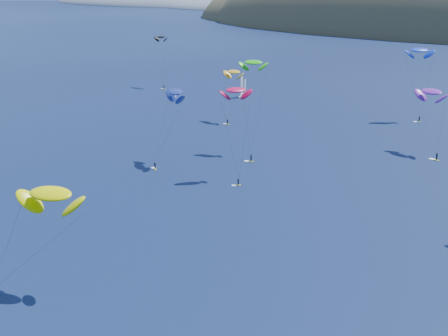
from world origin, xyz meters
TOP-DOWN VIEW (x-y plane):
  - headland at (-445.26, 750.08)m, footprint 460.00×250.00m
  - sailboat at (-54.40, 188.93)m, footprint 8.46×7.37m
  - kitesurfer_1 at (-38.01, 151.68)m, footprint 8.51×8.83m
  - kitesurfer_2 at (-6.74, 36.64)m, footprint 12.81×12.17m
  - kitesurfer_3 at (-16.03, 122.91)m, footprint 9.86×13.44m
  - kitesurfer_4 at (14.44, 183.74)m, footprint 10.21×8.54m
  - kitesurfer_6 at (26.90, 146.35)m, footprint 10.87×12.30m
  - kitesurfer_9 at (-8.78, 99.87)m, footprint 8.36×10.02m
  - kitesurfer_10 at (-28.26, 103.08)m, footprint 10.07×13.71m
  - kitesurfer_12 at (-96.05, 192.41)m, footprint 8.46×7.13m

SIDE VIEW (x-z plane):
  - headland at x=-445.26m, z-range -33.36..26.64m
  - sailboat at x=-54.40m, z-range -4.19..5.96m
  - kitesurfer_2 at x=-6.74m, z-range 6.41..25.45m
  - kitesurfer_1 at x=-38.01m, z-range 7.09..25.80m
  - kitesurfer_6 at x=26.90m, z-range 7.06..26.69m
  - kitesurfer_10 at x=-28.26m, z-range 8.04..29.37m
  - kitesurfer_12 at x=-96.05m, z-range 9.56..32.49m
  - kitesurfer_9 at x=-8.78m, z-range 9.69..33.40m
  - kitesurfer_4 at x=14.44m, z-range 10.37..36.40m
  - kitesurfer_3 at x=-16.03m, z-range 11.24..38.14m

